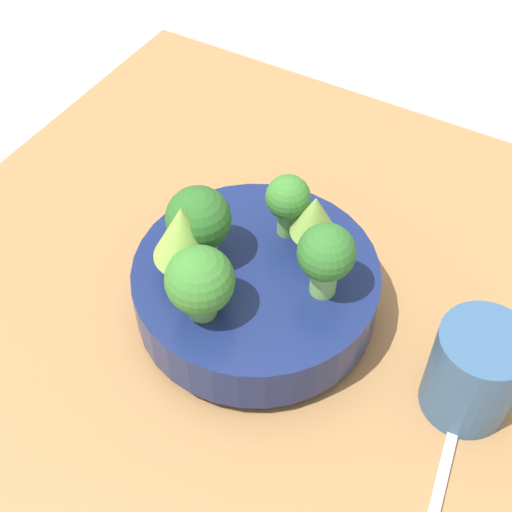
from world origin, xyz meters
TOP-DOWN VIEW (x-y plane):
  - ground_plane at (0.00, 0.00)m, footprint 6.00×6.00m
  - table at (0.00, 0.00)m, footprint 0.89×0.77m
  - bowl at (0.04, -0.02)m, footprint 0.25×0.25m
  - romanesco_piece_near at (0.09, -0.05)m, footprint 0.05×0.05m
  - broccoli_floret_front at (0.05, -0.09)m, footprint 0.05×0.05m
  - broccoli_floret_right at (0.10, -0.02)m, footprint 0.05×0.05m
  - broccoli_floret_left at (-0.03, -0.00)m, footprint 0.06×0.06m
  - broccoli_floret_back at (0.02, 0.04)m, footprint 0.06×0.06m
  - romanesco_piece_far at (0.00, 0.04)m, footprint 0.06×0.06m
  - cup at (0.04, -0.24)m, footprint 0.08×0.08m
  - fork at (0.00, -0.25)m, footprint 0.16×0.03m

SIDE VIEW (x-z plane):
  - ground_plane at x=0.00m, z-range 0.00..0.00m
  - table at x=0.00m, z-range 0.00..0.03m
  - fork at x=0.00m, z-range 0.03..0.04m
  - bowl at x=0.04m, z-range 0.04..0.11m
  - cup at x=0.04m, z-range 0.03..0.14m
  - broccoli_floret_left at x=-0.03m, z-range 0.11..0.19m
  - romanesco_piece_near at x=0.09m, z-range 0.11..0.18m
  - broccoli_floret_right at x=0.10m, z-range 0.11..0.18m
  - broccoli_floret_front at x=0.05m, z-range 0.11..0.19m
  - broccoli_floret_back at x=0.02m, z-range 0.11..0.20m
  - romanesco_piece_far at x=0.00m, z-range 0.11..0.20m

